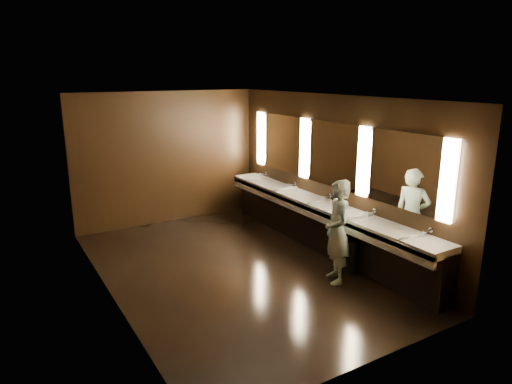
{
  "coord_description": "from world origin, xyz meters",
  "views": [
    {
      "loc": [
        -3.32,
        -6.18,
        3.16
      ],
      "look_at": [
        0.4,
        0.0,
        1.27
      ],
      "focal_mm": 32.0,
      "sensor_mm": 36.0,
      "label": 1
    }
  ],
  "objects": [
    {
      "name": "floor",
      "position": [
        0.0,
        0.0,
        0.0
      ],
      "size": [
        6.0,
        6.0,
        0.0
      ],
      "primitive_type": "plane",
      "color": "black",
      "rests_on": "ground"
    },
    {
      "name": "mirror_band",
      "position": [
        1.98,
        -0.0,
        1.75
      ],
      "size": [
        0.06,
        5.03,
        1.15
      ],
      "color": "#FCE1B5",
      "rests_on": "wall_right"
    },
    {
      "name": "wall_front",
      "position": [
        0.0,
        -3.0,
        1.4
      ],
      "size": [
        4.0,
        0.02,
        2.8
      ],
      "primitive_type": "cube",
      "color": "black",
      "rests_on": "floor"
    },
    {
      "name": "person",
      "position": [
        1.14,
        -1.18,
        0.81
      ],
      "size": [
        0.58,
        0.69,
        1.62
      ],
      "primitive_type": "imported",
      "rotation": [
        0.0,
        0.0,
        -1.96
      ],
      "color": "#99D7E5",
      "rests_on": "floor"
    },
    {
      "name": "sink_counter",
      "position": [
        1.79,
        0.0,
        0.5
      ],
      "size": [
        0.55,
        5.4,
        1.01
      ],
      "color": "black",
      "rests_on": "floor"
    },
    {
      "name": "ceiling",
      "position": [
        0.0,
        0.0,
        2.8
      ],
      "size": [
        4.0,
        6.0,
        0.02
      ],
      "primitive_type": "cube",
      "color": "#2D2D2B",
      "rests_on": "wall_back"
    },
    {
      "name": "wall_back",
      "position": [
        0.0,
        3.0,
        1.4
      ],
      "size": [
        4.0,
        0.02,
        2.8
      ],
      "primitive_type": "cube",
      "color": "black",
      "rests_on": "floor"
    },
    {
      "name": "wall_left",
      "position": [
        -2.0,
        0.0,
        1.4
      ],
      "size": [
        0.02,
        6.0,
        2.8
      ],
      "primitive_type": "cube",
      "color": "black",
      "rests_on": "floor"
    },
    {
      "name": "trash_bin",
      "position": [
        1.58,
        -1.0,
        0.28
      ],
      "size": [
        0.38,
        0.38,
        0.55
      ],
      "primitive_type": "cylinder",
      "rotation": [
        0.0,
        0.0,
        -0.08
      ],
      "color": "black",
      "rests_on": "floor"
    },
    {
      "name": "wall_right",
      "position": [
        2.0,
        0.0,
        1.4
      ],
      "size": [
        0.02,
        6.0,
        2.8
      ],
      "primitive_type": "cube",
      "color": "black",
      "rests_on": "floor"
    }
  ]
}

